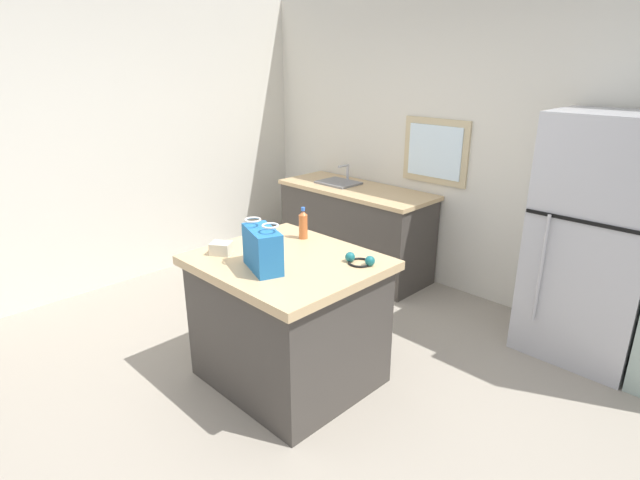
{
  "coord_description": "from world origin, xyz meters",
  "views": [
    {
      "loc": [
        2.11,
        -1.84,
        2.11
      ],
      "look_at": [
        -0.17,
        0.45,
        0.95
      ],
      "focal_mm": 28.33,
      "sensor_mm": 36.0,
      "label": 1
    }
  ],
  "objects": [
    {
      "name": "left_wall",
      "position": [
        -2.62,
        0.0,
        1.37
      ],
      "size": [
        0.1,
        4.61,
        2.75
      ],
      "color": "silver",
      "rests_on": "ground"
    },
    {
      "name": "back_wall",
      "position": [
        -0.01,
        2.3,
        1.37
      ],
      "size": [
        5.23,
        0.13,
        2.75
      ],
      "color": "silver",
      "rests_on": "ground"
    },
    {
      "name": "ear_defenders",
      "position": [
        0.22,
        0.41,
        0.92
      ],
      "size": [
        0.19,
        0.19,
        0.06
      ],
      "color": "black",
      "rests_on": "kitchen_island"
    },
    {
      "name": "ground",
      "position": [
        0.0,
        0.0,
        0.0
      ],
      "size": [
        6.28,
        6.28,
        0.0
      ],
      "primitive_type": "plane",
      "color": "#9E9384"
    },
    {
      "name": "sink_counter",
      "position": [
        -1.12,
        1.92,
        0.46
      ],
      "size": [
        1.63,
        0.65,
        1.08
      ],
      "color": "#423D38",
      "rests_on": "ground"
    },
    {
      "name": "small_box",
      "position": [
        -0.53,
        -0.1,
        0.94
      ],
      "size": [
        0.17,
        0.16,
        0.08
      ],
      "primitive_type": "cube",
      "rotation": [
        0.0,
        0.0,
        0.58
      ],
      "color": "beige",
      "rests_on": "kitchen_island"
    },
    {
      "name": "shopping_bag",
      "position": [
        -0.14,
        -0.07,
        1.03
      ],
      "size": [
        0.36,
        0.26,
        0.3
      ],
      "color": "#236BAD",
      "rests_on": "kitchen_island"
    },
    {
      "name": "refrigerator",
      "position": [
        1.13,
        1.91,
        0.89
      ],
      "size": [
        0.79,
        0.66,
        1.78
      ],
      "color": "#B7B7BC",
      "rests_on": "ground"
    },
    {
      "name": "bottle",
      "position": [
        -0.38,
        0.49,
        1.0
      ],
      "size": [
        0.06,
        0.06,
        0.23
      ],
      "color": "#C66633",
      "rests_on": "kitchen_island"
    },
    {
      "name": "kitchen_island",
      "position": [
        -0.17,
        0.15,
        0.45
      ],
      "size": [
        1.13,
        1.0,
        0.9
      ],
      "color": "#423D38",
      "rests_on": "ground"
    }
  ]
}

